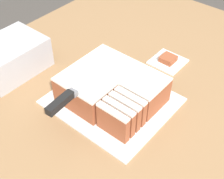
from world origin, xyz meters
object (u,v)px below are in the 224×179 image
cake (112,88)px  brownie (168,59)px  knife (72,93)px  cake_board (112,101)px  storage_box (10,57)px

cake → brownie: bearing=-6.5°
knife → brownie: 0.42m
cake_board → knife: knife is taller
cake → brownie: size_ratio=5.42×
storage_box → knife: bearing=-94.7°
cake → knife: size_ratio=0.83×
knife → brownie: (0.41, -0.06, -0.09)m
cake_board → cake: 0.05m
cake → storage_box: 0.37m
storage_box → cake_board: bearing=-74.8°
cake → cake_board: bearing=-128.7°
cake_board → storage_box: (-0.10, 0.36, 0.05)m
cake_board → storage_box: bearing=105.2°
knife → storage_box: size_ratio=1.46×
cake_board → storage_box: storage_box is taller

